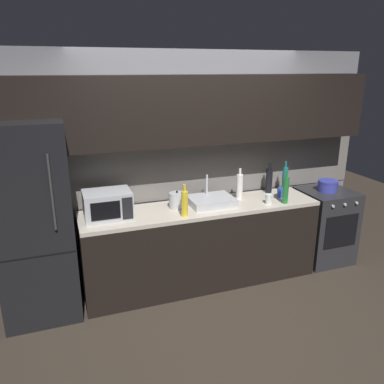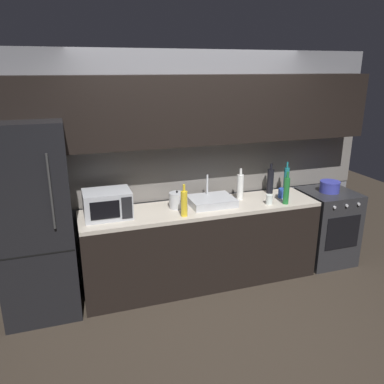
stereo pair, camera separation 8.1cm
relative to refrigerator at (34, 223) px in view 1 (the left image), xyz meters
name	(u,v)px [view 1 (the left image)]	position (x,y,z in m)	size (l,w,h in m)	color
ground_plane	(236,328)	(1.67, -0.90, -0.94)	(10.00, 10.00, 0.00)	#2D261E
back_wall	(193,142)	(1.67, 0.30, 0.60)	(4.32, 0.44, 2.50)	slate
counter_run	(202,245)	(1.67, 0.00, -0.49)	(2.58, 0.60, 0.90)	black
refrigerator	(34,223)	(0.00, 0.00, 0.00)	(0.68, 0.69, 1.89)	black
oven_range	(324,225)	(3.30, 0.00, -0.49)	(0.60, 0.62, 0.90)	#232326
microwave	(108,205)	(0.68, 0.02, 0.09)	(0.46, 0.35, 0.27)	#A8AAAF
sink_basin	(211,201)	(1.79, 0.03, 0.00)	(0.48, 0.38, 0.30)	#ADAFB5
kettle	(177,200)	(1.41, 0.05, 0.04)	(0.20, 0.17, 0.19)	#B7BABF
wine_bottle_dark	(269,180)	(2.59, 0.19, 0.11)	(0.08, 0.08, 0.36)	black
wine_bottle_teal	(285,179)	(2.78, 0.15, 0.11)	(0.06, 0.06, 0.37)	#19666B
wine_bottle_yellow	(185,203)	(1.41, -0.20, 0.09)	(0.07, 0.07, 0.33)	gold
wine_bottle_white	(240,186)	(2.15, 0.09, 0.10)	(0.07, 0.07, 0.36)	silver
wine_bottle_green	(286,190)	(2.56, -0.20, 0.11)	(0.06, 0.06, 0.36)	#1E6B2D
mug_clear	(269,199)	(2.39, -0.15, 0.01)	(0.07, 0.07, 0.10)	silver
mug_blue	(281,192)	(2.64, 0.00, 0.01)	(0.08, 0.08, 0.11)	#234299
cooking_pot	(328,186)	(3.29, 0.00, 0.02)	(0.24, 0.24, 0.13)	#333899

